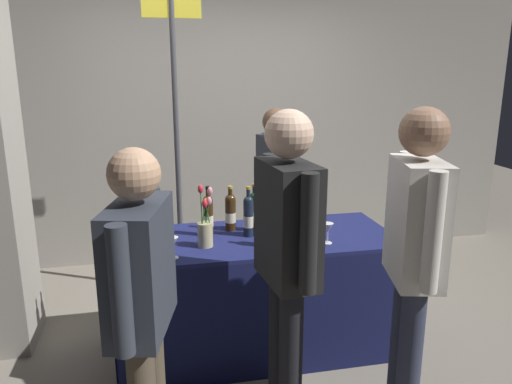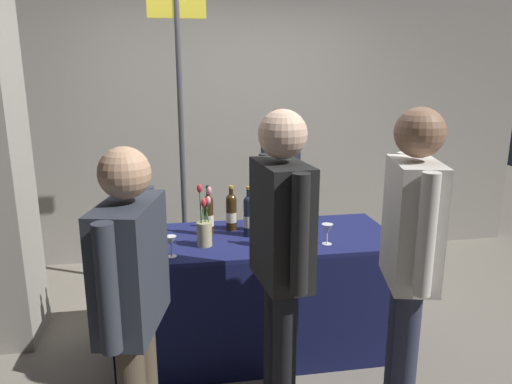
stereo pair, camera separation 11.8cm
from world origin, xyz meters
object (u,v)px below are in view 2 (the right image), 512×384
(wine_glass_near_taster, at_px, (312,209))
(wine_glass_near_vendor, at_px, (171,242))
(tasting_table, at_px, (256,272))
(flower_vase, at_px, (204,228))
(taster_foreground_right, at_px, (410,249))
(featured_wine_bottle, at_px, (275,215))
(wine_glass_mid, at_px, (327,230))
(booth_signpost, at_px, (181,129))
(vendor_presenter, at_px, (279,185))
(display_bottle_0, at_px, (249,215))

(wine_glass_near_taster, bearing_deg, wine_glass_near_vendor, -153.58)
(tasting_table, relative_size, wine_glass_near_vendor, 14.21)
(flower_vase, bearing_deg, taster_foreground_right, -39.87)
(featured_wine_bottle, relative_size, flower_vase, 0.89)
(wine_glass_near_taster, height_order, flower_vase, flower_vase)
(wine_glass_mid, distance_m, taster_foreground_right, 0.72)
(wine_glass_mid, xyz_separation_m, taster_foreground_right, (0.19, -0.69, 0.12))
(wine_glass_near_vendor, xyz_separation_m, wine_glass_near_taster, (0.98, 0.49, 0.01))
(booth_signpost, bearing_deg, featured_wine_bottle, -60.88)
(flower_vase, distance_m, booth_signpost, 1.19)
(wine_glass_near_vendor, relative_size, vendor_presenter, 0.08)
(featured_wine_bottle, height_order, booth_signpost, booth_signpost)
(wine_glass_mid, xyz_separation_m, flower_vase, (-0.75, 0.10, 0.02))
(tasting_table, bearing_deg, vendor_presenter, 67.99)
(tasting_table, height_order, taster_foreground_right, taster_foreground_right)
(wine_glass_near_taster, xyz_separation_m, booth_signpost, (-0.88, 0.75, 0.49))
(flower_vase, relative_size, vendor_presenter, 0.25)
(tasting_table, relative_size, vendor_presenter, 1.15)
(featured_wine_bottle, xyz_separation_m, wine_glass_mid, (0.29, -0.18, -0.05))
(wine_glass_near_taster, distance_m, flower_vase, 0.85)
(wine_glass_mid, height_order, flower_vase, flower_vase)
(tasting_table, distance_m, featured_wine_bottle, 0.41)
(featured_wine_bottle, xyz_separation_m, wine_glass_near_vendor, (-0.66, -0.24, -0.05))
(flower_vase, relative_size, taster_foreground_right, 0.23)
(wine_glass_near_vendor, height_order, booth_signpost, booth_signpost)
(wine_glass_near_vendor, xyz_separation_m, taster_foreground_right, (1.15, -0.64, 0.12))
(featured_wine_bottle, distance_m, wine_glass_near_taster, 0.41)
(display_bottle_0, height_order, wine_glass_mid, display_bottle_0)
(tasting_table, distance_m, wine_glass_near_taster, 0.60)
(tasting_table, bearing_deg, wine_glass_near_vendor, -154.29)
(wine_glass_near_taster, xyz_separation_m, vendor_presenter, (-0.11, 0.59, 0.04))
(featured_wine_bottle, relative_size, vendor_presenter, 0.22)
(tasting_table, height_order, featured_wine_bottle, featured_wine_bottle)
(wine_glass_near_taster, bearing_deg, vendor_presenter, 100.35)
(featured_wine_bottle, relative_size, taster_foreground_right, 0.20)
(featured_wine_bottle, height_order, wine_glass_mid, featured_wine_bottle)
(flower_vase, bearing_deg, wine_glass_mid, -7.57)
(flower_vase, bearing_deg, booth_signpost, 95.37)
(vendor_presenter, bearing_deg, featured_wine_bottle, -17.10)
(tasting_table, xyz_separation_m, booth_signpost, (-0.44, 0.98, 0.84))
(display_bottle_0, xyz_separation_m, wine_glass_near_taster, (0.48, 0.20, -0.04))
(booth_signpost, bearing_deg, vendor_presenter, -11.73)
(featured_wine_bottle, xyz_separation_m, vendor_presenter, (0.21, 0.84, -0.01))
(wine_glass_near_vendor, relative_size, wine_glass_mid, 0.97)
(wine_glass_mid, bearing_deg, vendor_presenter, 94.53)
(wine_glass_mid, bearing_deg, display_bottle_0, 152.73)
(display_bottle_0, xyz_separation_m, wine_glass_mid, (0.46, -0.24, -0.04))
(tasting_table, height_order, vendor_presenter, vendor_presenter)
(tasting_table, relative_size, wine_glass_near_taster, 13.23)
(display_bottle_0, relative_size, wine_glass_near_taster, 2.44)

